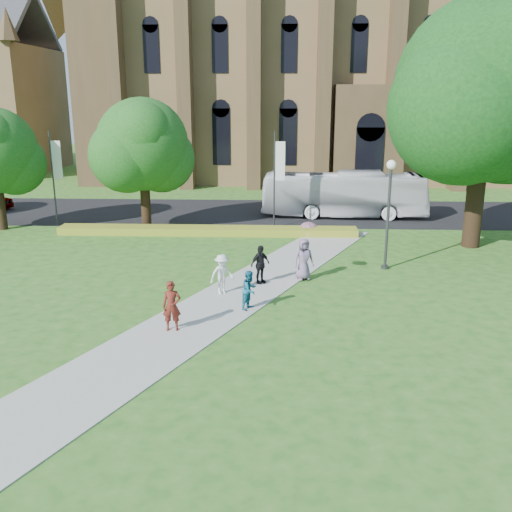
{
  "coord_description": "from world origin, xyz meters",
  "views": [
    {
      "loc": [
        2.4,
        -20.22,
        8.09
      ],
      "look_at": [
        1.4,
        2.8,
        1.6
      ],
      "focal_mm": 40.0,
      "sensor_mm": 36.0,
      "label": 1
    }
  ],
  "objects_px": {
    "streetlamp": "(389,202)",
    "large_tree": "(486,90)",
    "tour_coach": "(344,194)",
    "pedestrian_0": "(172,306)"
  },
  "relations": [
    {
      "from": "streetlamp",
      "to": "large_tree",
      "type": "relative_size",
      "value": 0.4
    },
    {
      "from": "streetlamp",
      "to": "tour_coach",
      "type": "distance_m",
      "value": 12.41
    },
    {
      "from": "streetlamp",
      "to": "tour_coach",
      "type": "height_order",
      "value": "streetlamp"
    },
    {
      "from": "tour_coach",
      "to": "large_tree",
      "type": "bearing_deg",
      "value": -138.44
    },
    {
      "from": "tour_coach",
      "to": "pedestrian_0",
      "type": "distance_m",
      "value": 21.85
    },
    {
      "from": "streetlamp",
      "to": "large_tree",
      "type": "bearing_deg",
      "value": 39.29
    },
    {
      "from": "streetlamp",
      "to": "tour_coach",
      "type": "xyz_separation_m",
      "value": [
        -0.76,
        12.27,
        -1.71
      ]
    },
    {
      "from": "large_tree",
      "to": "streetlamp",
      "type": "bearing_deg",
      "value": -140.71
    },
    {
      "from": "streetlamp",
      "to": "pedestrian_0",
      "type": "relative_size",
      "value": 2.9
    },
    {
      "from": "pedestrian_0",
      "to": "streetlamp",
      "type": "bearing_deg",
      "value": 35.96
    }
  ]
}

